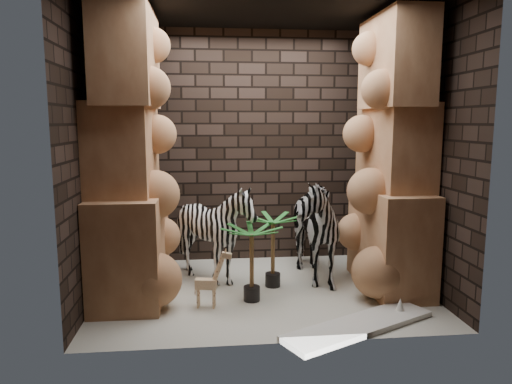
{
  "coord_description": "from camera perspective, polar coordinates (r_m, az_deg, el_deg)",
  "views": [
    {
      "loc": [
        -0.59,
        -4.91,
        1.83
      ],
      "look_at": [
        -0.06,
        0.15,
        1.07
      ],
      "focal_mm": 33.01,
      "sensor_mm": 36.0,
      "label": 1
    }
  ],
  "objects": [
    {
      "name": "wall_front",
      "position": [
        3.72,
        3.19,
        3.36
      ],
      "size": [
        3.5,
        0.0,
        3.5
      ],
      "primitive_type": "plane",
      "rotation": [
        -1.57,
        0.0,
        0.0
      ],
      "color": "black",
      "rests_on": "ground"
    },
    {
      "name": "zebra_left",
      "position": [
        5.4,
        -4.98,
        -5.53
      ],
      "size": [
        1.0,
        1.21,
        1.05
      ],
      "primitive_type": "imported",
      "rotation": [
        0.0,
        0.0,
        -0.06
      ],
      "color": "white",
      "rests_on": "floor"
    },
    {
      "name": "zebra_right",
      "position": [
        5.5,
        6.05,
        -3.16
      ],
      "size": [
        0.8,
        1.29,
        1.45
      ],
      "primitive_type": "imported",
      "rotation": [
        0.0,
        0.0,
        0.12
      ],
      "color": "white",
      "rests_on": "floor"
    },
    {
      "name": "floor",
      "position": [
        5.27,
        0.86,
        -11.84
      ],
      "size": [
        3.5,
        3.5,
        0.0
      ],
      "primitive_type": "plane",
      "color": "beige",
      "rests_on": "ground"
    },
    {
      "name": "surfboard",
      "position": [
        4.47,
        12.38,
        -15.54
      ],
      "size": [
        1.54,
        1.03,
        0.05
      ],
      "primitive_type": "cube",
      "rotation": [
        0.0,
        0.0,
        0.47
      ],
      "color": "white",
      "rests_on": "floor"
    },
    {
      "name": "giraffe_toy",
      "position": [
        4.75,
        -6.1,
        -10.26
      ],
      "size": [
        0.33,
        0.16,
        0.62
      ],
      "primitive_type": null,
      "rotation": [
        0.0,
        0.0,
        -0.19
      ],
      "color": "#FBD09D",
      "rests_on": "floor"
    },
    {
      "name": "ceiling",
      "position": [
        5.08,
        0.94,
        21.8
      ],
      "size": [
        3.5,
        3.5,
        0.0
      ],
      "primitive_type": "plane",
      "rotation": [
        3.14,
        0.0,
        0.0
      ],
      "color": "black",
      "rests_on": "ground"
    },
    {
      "name": "wall_right",
      "position": [
        5.44,
        19.57,
        4.51
      ],
      "size": [
        0.0,
        3.0,
        3.0
      ],
      "primitive_type": "plane",
      "rotation": [
        1.57,
        0.0,
        -1.57
      ],
      "color": "black",
      "rests_on": "ground"
    },
    {
      "name": "rock_pillar_left",
      "position": [
        4.98,
        -15.34,
        4.38
      ],
      "size": [
        0.68,
        1.3,
        3.0
      ],
      "primitive_type": null,
      "color": "tan",
      "rests_on": "floor"
    },
    {
      "name": "wall_back",
      "position": [
        6.19,
        -0.48,
        5.43
      ],
      "size": [
        3.5,
        0.0,
        3.5
      ],
      "primitive_type": "plane",
      "rotation": [
        1.57,
        0.0,
        0.0
      ],
      "color": "black",
      "rests_on": "ground"
    },
    {
      "name": "palm_front",
      "position": [
        5.28,
        2.06,
        -7.09
      ],
      "size": [
        0.36,
        0.36,
        0.83
      ],
      "primitive_type": null,
      "color": "#155421",
      "rests_on": "floor"
    },
    {
      "name": "wall_left",
      "position": [
        5.05,
        -19.27,
        4.26
      ],
      "size": [
        0.0,
        3.0,
        3.0
      ],
      "primitive_type": "plane",
      "rotation": [
        1.57,
        0.0,
        1.57
      ],
      "color": "black",
      "rests_on": "ground"
    },
    {
      "name": "rock_pillar_right",
      "position": [
        5.31,
        16.34,
        4.57
      ],
      "size": [
        0.58,
        1.25,
        3.0
      ],
      "primitive_type": null,
      "color": "tan",
      "rests_on": "floor"
    },
    {
      "name": "palm_back",
      "position": [
        4.87,
        -0.52,
        -8.62
      ],
      "size": [
        0.36,
        0.36,
        0.8
      ],
      "primitive_type": null,
      "color": "#155421",
      "rests_on": "floor"
    }
  ]
}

